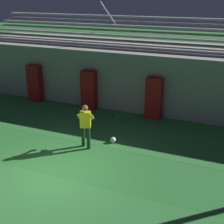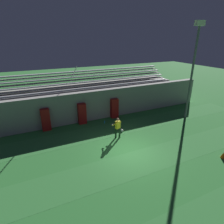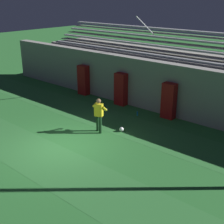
# 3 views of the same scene
# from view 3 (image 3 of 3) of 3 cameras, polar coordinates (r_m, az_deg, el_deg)

# --- Properties ---
(ground_plane) EXTENTS (80.00, 80.00, 0.00)m
(ground_plane) POSITION_cam_3_polar(r_m,az_deg,el_deg) (13.65, -9.13, -6.42)
(ground_plane) COLOR #2D7533
(turf_stripe_mid) EXTENTS (28.00, 2.42, 0.01)m
(turf_stripe_mid) POSITION_cam_3_polar(r_m,az_deg,el_deg) (13.04, -13.02, -8.09)
(turf_stripe_mid) COLOR #337A38
(turf_stripe_mid) RESTS_ON ground
(turf_stripe_far) EXTENTS (28.00, 2.42, 0.01)m
(turf_stripe_far) POSITION_cam_3_polar(r_m,az_deg,el_deg) (16.01, 0.96, -1.90)
(turf_stripe_far) COLOR #337A38
(turf_stripe_far) RESTS_ON ground
(back_wall) EXTENTS (24.00, 0.60, 2.80)m
(back_wall) POSITION_cam_3_polar(r_m,az_deg,el_deg) (17.68, 6.87, 4.97)
(back_wall) COLOR #999691
(back_wall) RESTS_ON ground
(padding_pillar_gate_left) EXTENTS (0.71, 0.44, 1.90)m
(padding_pillar_gate_left) POSITION_cam_3_polar(r_m,az_deg,el_deg) (18.30, 1.63, 4.20)
(padding_pillar_gate_left) COLOR maroon
(padding_pillar_gate_left) RESTS_ON ground
(padding_pillar_gate_right) EXTENTS (0.71, 0.44, 1.90)m
(padding_pillar_gate_right) POSITION_cam_3_polar(r_m,az_deg,el_deg) (16.54, 10.35, 2.02)
(padding_pillar_gate_right) COLOR maroon
(padding_pillar_gate_right) RESTS_ON ground
(padding_pillar_far_left) EXTENTS (0.71, 0.44, 1.90)m
(padding_pillar_far_left) POSITION_cam_3_polar(r_m,az_deg,el_deg) (20.36, -5.24, 5.84)
(padding_pillar_far_left) COLOR maroon
(padding_pillar_far_left) RESTS_ON ground
(bleacher_stand) EXTENTS (18.00, 3.35, 5.03)m
(bleacher_stand) POSITION_cam_3_polar(r_m,az_deg,el_deg) (19.28, 10.25, 6.43)
(bleacher_stand) COLOR #999691
(bleacher_stand) RESTS_ON ground
(goalkeeper) EXTENTS (0.70, 0.65, 1.67)m
(goalkeeper) POSITION_cam_3_polar(r_m,az_deg,el_deg) (14.59, -2.41, -0.22)
(goalkeeper) COLOR #143319
(goalkeeper) RESTS_ON ground
(soccer_ball) EXTENTS (0.22, 0.22, 0.22)m
(soccer_ball) POSITION_cam_3_polar(r_m,az_deg,el_deg) (14.94, 1.75, -3.19)
(soccer_ball) COLOR white
(soccer_ball) RESTS_ON ground
(water_bottle) EXTENTS (0.07, 0.07, 0.24)m
(water_bottle) POSITION_cam_3_polar(r_m,az_deg,el_deg) (16.89, 4.65, -0.29)
(water_bottle) COLOR #1E8CD8
(water_bottle) RESTS_ON ground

